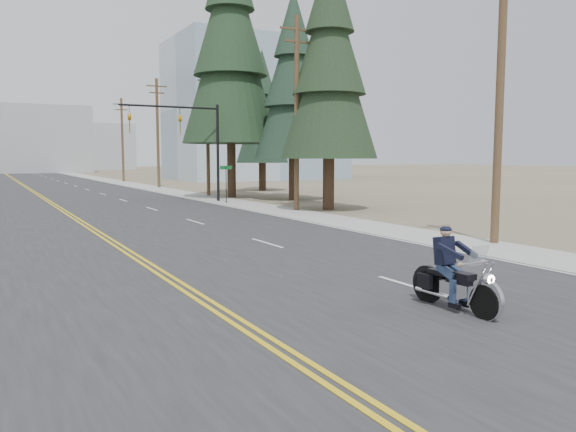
# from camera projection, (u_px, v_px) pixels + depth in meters

# --- Properties ---
(ground_plane) EXTENTS (400.00, 400.00, 0.00)m
(ground_plane) POSITION_uv_depth(u_px,v_px,m) (329.00, 382.00, 8.01)
(ground_plane) COLOR #776D56
(ground_plane) RESTS_ON ground
(road) EXTENTS (20.00, 200.00, 0.01)m
(road) POSITION_uv_depth(u_px,v_px,m) (21.00, 184.00, 69.10)
(road) COLOR #303033
(road) RESTS_ON ground
(sidewalk_right) EXTENTS (3.00, 200.00, 0.01)m
(sidewalk_right) POSITION_uv_depth(u_px,v_px,m) (116.00, 182.00, 74.59)
(sidewalk_right) COLOR #A5A5A0
(sidewalk_right) RESTS_ON ground
(traffic_mast_right) EXTENTS (7.10, 0.26, 7.00)m
(traffic_mast_right) POSITION_uv_depth(u_px,v_px,m) (191.00, 133.00, 39.71)
(traffic_mast_right) COLOR black
(traffic_mast_right) RESTS_ON ground
(street_sign) EXTENTS (0.90, 0.06, 2.62)m
(street_sign) POSITION_uv_depth(u_px,v_px,m) (226.00, 178.00, 39.16)
(street_sign) COLOR black
(street_sign) RESTS_ON ground
(utility_pole_a) EXTENTS (2.20, 0.30, 11.00)m
(utility_pole_a) POSITION_uv_depth(u_px,v_px,m) (500.00, 87.00, 20.36)
(utility_pole_a) COLOR brown
(utility_pole_a) RESTS_ON ground
(utility_pole_b) EXTENTS (2.20, 0.30, 11.50)m
(utility_pole_b) POSITION_uv_depth(u_px,v_px,m) (297.00, 111.00, 33.43)
(utility_pole_b) COLOR brown
(utility_pole_b) RESTS_ON ground
(utility_pole_c) EXTENTS (2.20, 0.30, 11.00)m
(utility_pole_c) POSITION_uv_depth(u_px,v_px,m) (208.00, 127.00, 46.54)
(utility_pole_c) COLOR brown
(utility_pole_c) RESTS_ON ground
(utility_pole_d) EXTENTS (2.20, 0.30, 11.50)m
(utility_pole_d) POSITION_uv_depth(u_px,v_px,m) (158.00, 131.00, 59.61)
(utility_pole_d) COLOR brown
(utility_pole_d) RESTS_ON ground
(utility_pole_e) EXTENTS (2.20, 0.30, 11.00)m
(utility_pole_e) POSITION_uv_depth(u_px,v_px,m) (122.00, 138.00, 74.47)
(utility_pole_e) COLOR brown
(utility_pole_e) RESTS_ON ground
(glass_building) EXTENTS (24.00, 16.00, 20.00)m
(glass_building) POSITION_uv_depth(u_px,v_px,m) (255.00, 112.00, 83.33)
(glass_building) COLOR #9EB5CC
(glass_building) RESTS_ON ground
(haze_bldg_b) EXTENTS (18.00, 14.00, 14.00)m
(haze_bldg_b) POSITION_uv_depth(u_px,v_px,m) (44.00, 140.00, 120.19)
(haze_bldg_b) COLOR #ADB2B7
(haze_bldg_b) RESTS_ON ground
(haze_bldg_c) EXTENTS (16.00, 12.00, 18.00)m
(haze_bldg_c) POSITION_uv_depth(u_px,v_px,m) (210.00, 131.00, 122.16)
(haze_bldg_c) COLOR #B7BCC6
(haze_bldg_c) RESTS_ON ground
(haze_bldg_e) EXTENTS (14.00, 14.00, 12.00)m
(haze_bldg_e) POSITION_uv_depth(u_px,v_px,m) (104.00, 147.00, 150.22)
(haze_bldg_e) COLOR #B7BCC6
(haze_bldg_e) RESTS_ON ground
(motorcyclist) EXTENTS (1.01, 2.27, 1.76)m
(motorcyclist) POSITION_uv_depth(u_px,v_px,m) (455.00, 269.00, 11.67)
(motorcyclist) COLOR black
(motorcyclist) RESTS_ON ground
(conifer_near) EXTENTS (5.92, 5.92, 15.67)m
(conifer_near) POSITION_uv_depth(u_px,v_px,m) (329.00, 60.00, 33.66)
(conifer_near) COLOR #382619
(conifer_near) RESTS_ON ground
(conifer_mid) EXTENTS (5.88, 5.88, 15.68)m
(conifer_mid) POSITION_uv_depth(u_px,v_px,m) (293.00, 79.00, 41.85)
(conifer_mid) COLOR #382619
(conifer_mid) RESTS_ON ground
(conifer_tall) EXTENTS (7.80, 7.80, 21.66)m
(conifer_tall) POSITION_uv_depth(u_px,v_px,m) (230.00, 40.00, 44.15)
(conifer_tall) COLOR #382619
(conifer_tall) RESTS_ON ground
(conifer_far) EXTENTS (5.04, 5.04, 13.50)m
(conifer_far) POSITION_uv_depth(u_px,v_px,m) (262.00, 110.00, 53.95)
(conifer_far) COLOR #382619
(conifer_far) RESTS_ON ground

